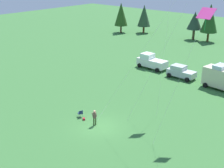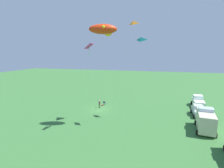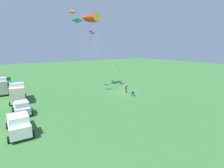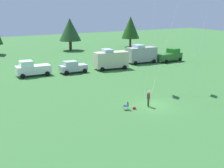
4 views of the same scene
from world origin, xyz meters
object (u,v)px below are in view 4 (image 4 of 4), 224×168
object	(u,v)px
car_silver_compact	(73,67)
truck_white_pickup	(32,69)
backpack_on_grass	(134,108)
person_kite_flyer	(148,97)
van_motorhome_grey	(141,54)
folding_chair	(127,105)
truck_green_flatbed	(170,55)
van_camper_beige	(111,59)

from	to	relation	value
car_silver_compact	truck_white_pickup	bearing A→B (deg)	-9.86
truck_white_pickup	car_silver_compact	world-z (taller)	truck_white_pickup
backpack_on_grass	truck_white_pickup	size ratio (longest dim) A/B	0.06
person_kite_flyer	van_motorhome_grey	xyz separation A→B (m)	(13.43, 20.84, 0.62)
folding_chair	car_silver_compact	world-z (taller)	car_silver_compact
folding_chair	truck_green_flatbed	size ratio (longest dim) A/B	0.16
truck_green_flatbed	car_silver_compact	bearing A→B (deg)	174.78
folding_chair	truck_white_pickup	xyz separation A→B (m)	(-4.18, 19.85, 0.61)
van_camper_beige	van_motorhome_grey	distance (m)	7.76
van_motorhome_grey	truck_green_flatbed	distance (m)	5.73
backpack_on_grass	truck_white_pickup	distance (m)	20.72
folding_chair	backpack_on_grass	world-z (taller)	folding_chair
van_camper_beige	truck_green_flatbed	world-z (taller)	van_camper_beige
car_silver_compact	folding_chair	bearing A→B (deg)	84.58
van_motorhome_grey	truck_white_pickup	bearing A→B (deg)	4.56
backpack_on_grass	van_camper_beige	distance (m)	20.29
person_kite_flyer	truck_green_flatbed	xyz separation A→B (m)	(19.00, 19.59, 0.08)
folding_chair	truck_green_flatbed	bearing A→B (deg)	-116.78
person_kite_flyer	van_motorhome_grey	distance (m)	24.80
folding_chair	truck_white_pickup	distance (m)	20.29
folding_chair	backpack_on_grass	size ratio (longest dim) A/B	2.56
van_camper_beige	folding_chair	bearing A→B (deg)	71.91
van_camper_beige	backpack_on_grass	bearing A→B (deg)	74.22
backpack_on_grass	van_motorhome_grey	xyz separation A→B (m)	(15.13, 20.79, 1.53)
truck_white_pickup	van_motorhome_grey	xyz separation A→B (m)	(20.10, 0.70, 0.54)
person_kite_flyer	truck_white_pickup	distance (m)	21.21
van_motorhome_grey	car_silver_compact	bearing A→B (deg)	9.71
car_silver_compact	van_camper_beige	world-z (taller)	van_camper_beige
van_camper_beige	car_silver_compact	bearing A→B (deg)	3.92
truck_white_pickup	van_camper_beige	world-z (taller)	van_camper_beige
truck_white_pickup	truck_green_flatbed	distance (m)	25.67
person_kite_flyer	van_camper_beige	xyz separation A→B (m)	(5.95, 18.78, 0.62)
truck_white_pickup	person_kite_flyer	bearing A→B (deg)	110.25
person_kite_flyer	folding_chair	xyz separation A→B (m)	(-2.49, 0.29, -0.53)
folding_chair	van_camper_beige	xyz separation A→B (m)	(8.44, 18.49, 1.16)
truck_white_pickup	car_silver_compact	bearing A→B (deg)	171.89
truck_white_pickup	van_camper_beige	bearing A→B (deg)	175.79
folding_chair	backpack_on_grass	xyz separation A→B (m)	(0.79, -0.24, -0.38)
backpack_on_grass	person_kite_flyer	bearing A→B (deg)	-1.63
person_kite_flyer	backpack_on_grass	distance (m)	1.93
folding_chair	van_camper_beige	distance (m)	20.36
truck_white_pickup	truck_green_flatbed	bearing A→B (deg)	-179.30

